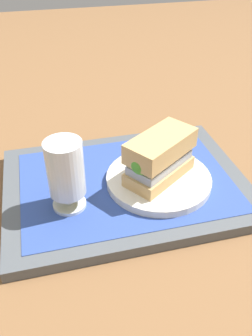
{
  "coord_description": "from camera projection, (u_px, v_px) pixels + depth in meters",
  "views": [
    {
      "loc": [
        0.13,
        0.51,
        0.43
      ],
      "look_at": [
        0.0,
        0.0,
        0.05
      ],
      "focal_mm": 38.72,
      "sensor_mm": 36.0,
      "label": 1
    }
  ],
  "objects": [
    {
      "name": "ground_plane",
      "position": [
        126.0,
        190.0,
        0.68
      ],
      "size": [
        3.0,
        3.0,
        0.0
      ],
      "primitive_type": "plane",
      "color": "brown"
    },
    {
      "name": "sandwich",
      "position": [
        159.0,
        157.0,
        0.63
      ],
      "size": [
        0.14,
        0.13,
        0.08
      ],
      "rotation": [
        0.0,
        0.0,
        0.6
      ],
      "color": "tan",
      "rests_on": "plate"
    },
    {
      "name": "placemat",
      "position": [
        126.0,
        181.0,
        0.67
      ],
      "size": [
        0.38,
        0.27,
        0.0
      ],
      "primitive_type": "cube",
      "color": "#2D4793",
      "rests_on": "tray"
    },
    {
      "name": "beer_glass",
      "position": [
        66.0,
        174.0,
        0.57
      ],
      "size": [
        0.06,
        0.06,
        0.12
      ],
      "color": "silver",
      "rests_on": "placemat"
    },
    {
      "name": "plate",
      "position": [
        159.0,
        179.0,
        0.66
      ],
      "size": [
        0.19,
        0.19,
        0.01
      ],
      "primitive_type": "cylinder",
      "color": "silver",
      "rests_on": "placemat"
    },
    {
      "name": "tray",
      "position": [
        126.0,
        185.0,
        0.67
      ],
      "size": [
        0.44,
        0.32,
        0.02
      ],
      "primitive_type": "cube",
      "color": "#4C5156",
      "rests_on": "ground_plane"
    }
  ]
}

